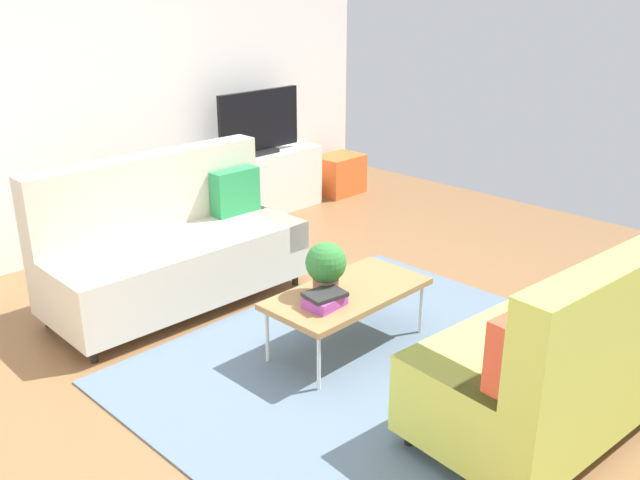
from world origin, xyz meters
TOP-DOWN VIEW (x-y plane):
  - ground_plane at (0.00, 0.00)m, footprint 7.68×7.68m
  - wall_far at (0.00, 2.80)m, footprint 6.40×0.12m
  - area_rug at (0.07, -0.31)m, footprint 2.90×2.20m
  - couch_beige at (-0.27, 1.31)m, footprint 1.92×0.89m
  - couch_green at (0.39, -1.53)m, footprint 1.97×1.01m
  - coffee_table at (0.12, -0.11)m, footprint 1.10×0.56m
  - tv_console at (1.58, 2.46)m, footprint 1.40×0.44m
  - tv at (1.58, 2.44)m, footprint 1.00×0.20m
  - storage_trunk at (2.68, 2.36)m, footprint 0.52×0.40m
  - potted_plant at (-0.02, -0.05)m, footprint 0.26×0.26m
  - table_book_0 at (-0.15, -0.17)m, footprint 0.25×0.19m
  - table_book_1 at (-0.15, -0.17)m, footprint 0.26×0.20m
  - table_book_2 at (-0.15, -0.17)m, footprint 0.26×0.21m
  - vase_0 at (1.00, 2.51)m, footprint 0.12×0.12m
  - bottle_0 at (1.18, 2.42)m, footprint 0.06×0.06m

SIDE VIEW (x-z plane):
  - ground_plane at x=0.00m, z-range 0.00..0.00m
  - area_rug at x=0.07m, z-range 0.00..0.01m
  - storage_trunk at x=2.68m, z-range 0.00..0.44m
  - tv_console at x=1.58m, z-range 0.00..0.64m
  - coffee_table at x=0.12m, z-range 0.18..0.60m
  - table_book_0 at x=-0.15m, z-range 0.42..0.46m
  - couch_beige at x=-0.27m, z-range -0.11..0.99m
  - couch_green at x=0.39m, z-range -0.10..1.00m
  - table_book_1 at x=-0.15m, z-range 0.46..0.49m
  - table_book_2 at x=-0.15m, z-range 0.49..0.51m
  - potted_plant at x=-0.02m, z-range 0.44..0.79m
  - vase_0 at x=1.00m, z-range 0.64..0.76m
  - bottle_0 at x=1.18m, z-range 0.64..0.81m
  - tv at x=1.58m, z-range 0.63..1.27m
  - wall_far at x=0.00m, z-range 0.00..2.90m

